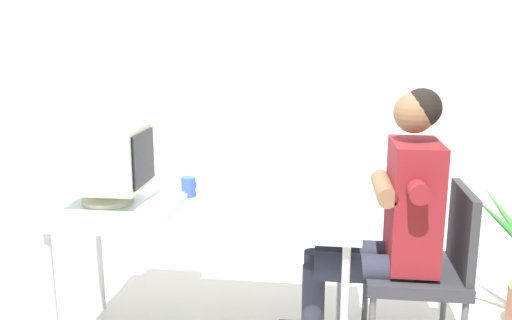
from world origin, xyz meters
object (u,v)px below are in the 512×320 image
Objects in this scene: desk at (205,219)px; person_seated at (388,218)px; desk_mug at (189,187)px; crt_monitor at (106,158)px; office_chair at (428,263)px; keyboard at (160,205)px.

person_seated is (0.88, 0.03, 0.03)m from desk.
desk_mug reaches higher than desk.
crt_monitor is at bearing 175.40° from desk.
office_chair is 0.30m from person_seated.
desk is 3.40× the size of keyboard.
desk_mug is at bearing 23.12° from crt_monitor.
person_seated reaches higher than desk.
person_seated is 12.69× the size of desk_mug.
desk_mug is (-0.13, 0.20, 0.10)m from desk.
person_seated reaches higher than crt_monitor.
crt_monitor is 0.44m from desk_mug.
office_chair is 8.22× the size of desk_mug.
office_chair is at bearing 0.00° from person_seated.
office_chair is at bearing 1.63° from desk.
desk is 14.24× the size of desk_mug.
desk is 1.73× the size of office_chair.
office_chair is (1.08, 0.03, -0.19)m from desk.
person_seated is (1.38, -0.01, -0.25)m from crt_monitor.
desk_mug is at bearing 68.74° from keyboard.
desk is 1.10m from office_chair.
keyboard is at bearing -174.07° from desk.
person_seated reaches higher than keyboard.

